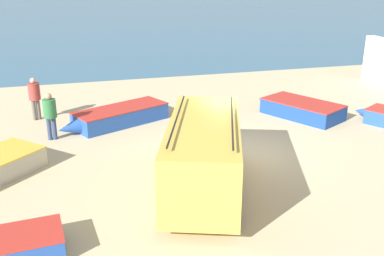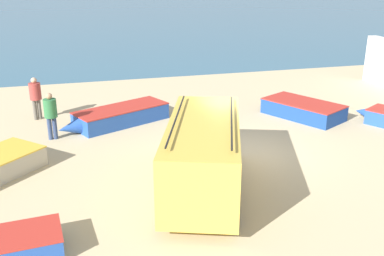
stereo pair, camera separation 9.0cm
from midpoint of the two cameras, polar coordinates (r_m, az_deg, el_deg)
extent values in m
plane|color=tan|center=(15.66, 5.76, -3.27)|extent=(200.00, 200.00, 0.00)
cube|color=#33607A|center=(65.89, -11.29, 13.99)|extent=(120.00, 80.00, 0.01)
cube|color=gold|center=(12.63, 1.33, -3.18)|extent=(3.65, 5.70, 1.79)
cube|color=black|center=(15.34, 1.83, -0.93)|extent=(1.72, 0.70, 0.80)
cube|color=#1E232D|center=(14.94, 1.86, 2.63)|extent=(1.63, 0.64, 0.57)
cylinder|color=black|center=(14.53, -1.69, -3.49)|extent=(0.46, 0.76, 0.73)
cylinder|color=black|center=(14.46, 4.98, -3.67)|extent=(0.46, 0.76, 0.73)
cylinder|color=black|center=(11.57, -3.37, -9.94)|extent=(0.46, 0.76, 0.73)
cylinder|color=black|center=(11.49, 5.13, -10.22)|extent=(0.46, 0.76, 0.73)
cylinder|color=black|center=(12.33, -2.16, 1.27)|extent=(1.54, 4.15, 0.05)
cylinder|color=black|center=(12.26, 4.91, 1.10)|extent=(1.54, 4.15, 0.05)
cube|color=navy|center=(19.93, 13.70, 2.28)|extent=(3.03, 3.69, 0.63)
cone|color=navy|center=(21.02, 9.15, 3.49)|extent=(0.86, 0.92, 0.59)
cube|color=#B22D23|center=(19.86, 13.76, 2.97)|extent=(1.47, 0.91, 0.05)
cube|color=#B22D23|center=(19.84, 13.78, 3.20)|extent=(3.06, 3.72, 0.04)
cube|color=#234CA3|center=(18.74, -9.15, 1.51)|extent=(4.08, 2.92, 0.64)
cone|color=#234CA3|center=(17.71, -15.56, -0.05)|extent=(1.02, 0.91, 0.61)
cube|color=#B22D23|center=(18.66, -9.19, 2.26)|extent=(0.74, 1.29, 0.05)
cube|color=#B22D23|center=(18.63, -9.20, 2.51)|extent=(4.12, 2.95, 0.04)
cone|color=#234CA3|center=(20.47, 20.68, 1.94)|extent=(0.81, 0.85, 0.55)
cylinder|color=#5B564C|center=(20.09, -19.04, 2.27)|extent=(0.16, 0.16, 0.88)
cylinder|color=#5B564C|center=(20.05, -19.54, 2.18)|extent=(0.16, 0.16, 0.88)
cylinder|color=#993833|center=(19.87, -19.54, 4.39)|extent=(0.48, 0.48, 0.70)
sphere|color=tan|center=(19.76, -19.69, 5.69)|extent=(0.24, 0.24, 0.24)
cylinder|color=navy|center=(17.53, -17.22, -0.02)|extent=(0.16, 0.16, 0.87)
cylinder|color=navy|center=(17.53, -17.80, -0.09)|extent=(0.16, 0.16, 0.87)
cylinder|color=#2D6B3D|center=(17.30, -17.77, 2.37)|extent=(0.47, 0.47, 0.69)
sphere|color=tan|center=(17.17, -17.93, 3.84)|extent=(0.24, 0.24, 0.24)
camera|label=1|loc=(0.05, -90.17, -0.06)|focal=42.00mm
camera|label=2|loc=(0.05, 89.83, 0.06)|focal=42.00mm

